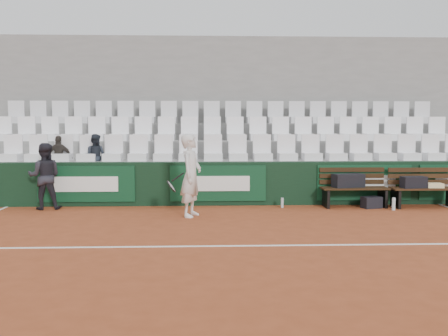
% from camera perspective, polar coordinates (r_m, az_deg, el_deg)
% --- Properties ---
extents(ground, '(80.00, 80.00, 0.00)m').
position_cam_1_polar(ground, '(7.78, 1.59, -8.91)').
color(ground, '#974322').
rests_on(ground, ground).
extents(court_baseline, '(18.00, 0.06, 0.01)m').
position_cam_1_polar(court_baseline, '(7.78, 1.59, -8.88)').
color(court_baseline, white).
rests_on(court_baseline, ground).
extents(back_barrier, '(18.00, 0.34, 1.00)m').
position_cam_1_polar(back_barrier, '(11.62, 0.61, -1.77)').
color(back_barrier, black).
rests_on(back_barrier, ground).
extents(grandstand_tier_front, '(18.00, 0.95, 1.00)m').
position_cam_1_polar(grandstand_tier_front, '(12.24, 0.14, -1.42)').
color(grandstand_tier_front, '#979795').
rests_on(grandstand_tier_front, ground).
extents(grandstand_tier_mid, '(18.00, 0.95, 1.45)m').
position_cam_1_polar(grandstand_tier_mid, '(13.17, -0.03, 0.01)').
color(grandstand_tier_mid, gray).
rests_on(grandstand_tier_mid, ground).
extents(grandstand_tier_back, '(18.00, 0.95, 1.90)m').
position_cam_1_polar(grandstand_tier_back, '(14.10, -0.18, 1.26)').
color(grandstand_tier_back, gray).
rests_on(grandstand_tier_back, ground).
extents(grandstand_rear_wall, '(18.00, 0.30, 4.40)m').
position_cam_1_polar(grandstand_rear_wall, '(14.69, -0.27, 6.29)').
color(grandstand_rear_wall, gray).
rests_on(grandstand_rear_wall, ground).
extents(seat_row_front, '(11.90, 0.44, 0.63)m').
position_cam_1_polar(seat_row_front, '(12.01, 0.18, 2.35)').
color(seat_row_front, white).
rests_on(seat_row_front, grandstand_tier_front).
extents(seat_row_mid, '(11.90, 0.44, 0.63)m').
position_cam_1_polar(seat_row_mid, '(12.94, 0.00, 4.54)').
color(seat_row_mid, white).
rests_on(seat_row_mid, grandstand_tier_mid).
extents(seat_row_back, '(11.90, 0.44, 0.63)m').
position_cam_1_polar(seat_row_back, '(13.90, -0.15, 6.42)').
color(seat_row_back, silver).
rests_on(seat_row_back, grandstand_tier_back).
extents(bench_left, '(1.50, 0.56, 0.45)m').
position_cam_1_polar(bench_left, '(11.70, 14.67, -3.25)').
color(bench_left, black).
rests_on(bench_left, ground).
extents(bench_right, '(1.50, 0.56, 0.45)m').
position_cam_1_polar(bench_right, '(12.15, 21.89, -3.14)').
color(bench_right, '#351F10').
rests_on(bench_right, ground).
extents(sports_bag_left, '(0.76, 0.46, 0.30)m').
position_cam_1_polar(sports_bag_left, '(11.65, 14.01, -1.40)').
color(sports_bag_left, black).
rests_on(sports_bag_left, bench_left).
extents(sports_bag_right, '(0.58, 0.33, 0.26)m').
position_cam_1_polar(sports_bag_right, '(11.97, 20.85, -1.52)').
color(sports_bag_right, black).
rests_on(sports_bag_right, bench_right).
extents(towel, '(0.37, 0.28, 0.10)m').
position_cam_1_polar(towel, '(12.21, 22.91, -1.84)').
color(towel, beige).
rests_on(towel, bench_right).
extents(sports_bag_ground, '(0.48, 0.36, 0.26)m').
position_cam_1_polar(sports_bag_ground, '(11.68, 16.50, -3.78)').
color(sports_bag_ground, black).
rests_on(sports_bag_ground, ground).
extents(water_bottle_near, '(0.06, 0.06, 0.23)m').
position_cam_1_polar(water_bottle_near, '(11.32, 6.67, -3.96)').
color(water_bottle_near, '#ACBCC3').
rests_on(water_bottle_near, ground).
extents(water_bottle_far, '(0.08, 0.08, 0.28)m').
position_cam_1_polar(water_bottle_far, '(11.53, 18.82, -3.90)').
color(water_bottle_far, silver).
rests_on(water_bottle_far, ground).
extents(tennis_player, '(0.78, 0.71, 1.68)m').
position_cam_1_polar(tennis_player, '(10.12, -3.80, -0.86)').
color(tennis_player, silver).
rests_on(tennis_player, ground).
extents(ball_kid, '(0.79, 0.66, 1.47)m').
position_cam_1_polar(ball_kid, '(11.66, -19.82, -0.89)').
color(ball_kid, '#212129').
rests_on(ball_kid, ground).
extents(spectator_b, '(0.64, 0.31, 1.06)m').
position_cam_1_polar(spectator_b, '(12.53, -18.37, 3.19)').
color(spectator_b, '#2F2A25').
rests_on(spectator_b, grandstand_tier_front).
extents(spectator_c, '(0.60, 0.51, 1.09)m').
position_cam_1_polar(spectator_c, '(12.32, -14.55, 3.33)').
color(spectator_c, '#1F262F').
rests_on(spectator_c, grandstand_tier_front).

